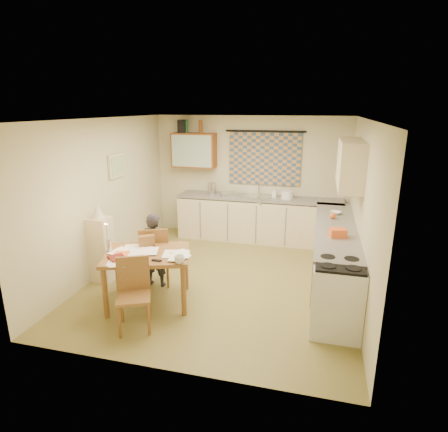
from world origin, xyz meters
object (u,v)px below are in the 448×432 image
(person, at_px, (155,250))
(counter_back, at_px, (259,219))
(dining_table, at_px, (148,278))
(chair_far, at_px, (155,266))
(stove, at_px, (337,298))
(shelf_stand, at_px, (101,249))
(counter_right, at_px, (334,255))

(person, bearing_deg, counter_back, -118.32)
(dining_table, height_order, chair_far, chair_far)
(chair_far, bearing_deg, dining_table, 81.33)
(person, bearing_deg, stove, 165.26)
(dining_table, bearing_deg, counter_back, 52.25)
(person, height_order, shelf_stand, person)
(shelf_stand, bearing_deg, chair_far, 3.66)
(stove, xyz_separation_m, chair_far, (-2.66, 0.63, -0.16))
(counter_back, xyz_separation_m, chair_far, (-1.22, -2.38, -0.16))
(shelf_stand, bearing_deg, counter_right, 13.35)
(counter_right, bearing_deg, person, -163.09)
(counter_right, height_order, dining_table, counter_right)
(person, bearing_deg, shelf_stand, 0.44)
(stove, height_order, person, person)
(stove, height_order, chair_far, chair_far)
(chair_far, height_order, shelf_stand, shelf_stand)
(stove, relative_size, person, 0.79)
(stove, relative_size, dining_table, 0.68)
(chair_far, distance_m, shelf_stand, 0.90)
(counter_back, bearing_deg, shelf_stand, -130.63)
(stove, xyz_separation_m, shelf_stand, (-3.54, 0.58, 0.06))
(dining_table, distance_m, chair_far, 0.57)
(counter_back, xyz_separation_m, person, (-1.20, -2.40, 0.13))
(stove, xyz_separation_m, person, (-2.65, 0.61, 0.12))
(stove, distance_m, chair_far, 2.74)
(counter_back, height_order, dining_table, counter_back)
(counter_right, bearing_deg, stove, -90.00)
(stove, relative_size, chair_far, 0.96)
(counter_right, relative_size, person, 2.55)
(counter_right, distance_m, shelf_stand, 3.64)
(counter_back, height_order, counter_right, same)
(dining_table, bearing_deg, person, 86.68)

